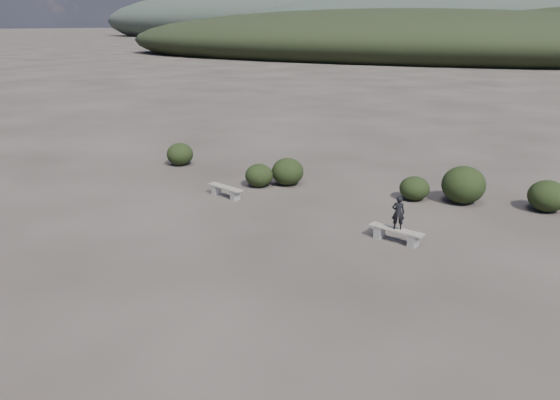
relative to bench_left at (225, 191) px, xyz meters
The scene contains 11 objects.
ground 7.27m from the bench_left, 54.49° to the right, with size 1200.00×1200.00×0.00m, color #322B27.
bench_left is the anchor object (origin of this frame).
bench_right 6.95m from the bench_left, 11.67° to the right, with size 1.68×0.68×0.41m.
seated_person 7.01m from the bench_left, 11.67° to the right, with size 0.37×0.24×1.01m, color black.
shrub_a 1.85m from the bench_left, 76.61° to the left, with size 1.10×1.10×0.90m, color black.
shrub_b 2.84m from the bench_left, 62.11° to the left, with size 1.26×1.26×1.08m, color black.
shrub_c 6.89m from the bench_left, 24.52° to the left, with size 1.08×1.08×0.87m, color black.
shrub_d 8.56m from the bench_left, 22.77° to the left, with size 1.53×1.53×1.34m, color black.
shrub_e 11.22m from the bench_left, 19.18° to the left, with size 1.29×1.29×1.07m, color black.
shrub_f 5.42m from the bench_left, 144.80° to the left, with size 1.19×1.19×1.00m, color black.
mountain_ridges 333.33m from the bench_left, 90.56° to the left, with size 500.00×400.00×56.00m.
Camera 1 is at (6.37, -10.24, 6.12)m, focal length 35.00 mm.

